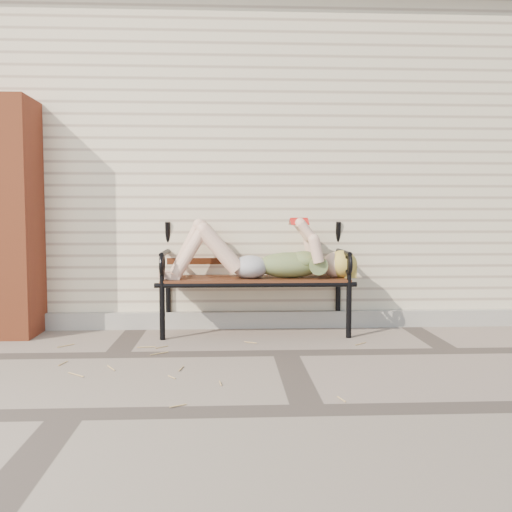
{
  "coord_description": "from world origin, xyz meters",
  "views": [
    {
      "loc": [
        -0.42,
        -4.16,
        1.02
      ],
      "look_at": [
        -0.19,
        0.63,
        0.68
      ],
      "focal_mm": 40.0,
      "sensor_mm": 36.0,
      "label": 1
    }
  ],
  "objects": [
    {
      "name": "foundation_strip",
      "position": [
        0.0,
        0.97,
        0.07
      ],
      "size": [
        8.0,
        0.1,
        0.15
      ],
      "primitive_type": "cube",
      "color": "#A5A195",
      "rests_on": "ground"
    },
    {
      "name": "reading_woman",
      "position": [
        -0.18,
        0.71,
        0.68
      ],
      "size": [
        1.66,
        0.38,
        0.52
      ],
      "color": "#0B384E",
      "rests_on": "ground"
    },
    {
      "name": "ground",
      "position": [
        0.0,
        0.0,
        0.0
      ],
      "size": [
        80.0,
        80.0,
        0.0
      ],
      "primitive_type": "plane",
      "color": "#77675B",
      "rests_on": "ground"
    },
    {
      "name": "house_roof",
      "position": [
        0.0,
        3.0,
        3.15
      ],
      "size": [
        8.3,
        4.3,
        0.3
      ],
      "primitive_type": "cube",
      "color": "#473A33",
      "rests_on": "house_wall"
    },
    {
      "name": "brick_pillar",
      "position": [
        -2.3,
        0.75,
        1.0
      ],
      "size": [
        0.5,
        0.5,
        2.0
      ],
      "primitive_type": "cube",
      "color": "#A44625",
      "rests_on": "ground"
    },
    {
      "name": "garden_bench",
      "position": [
        -0.19,
        0.85,
        0.64
      ],
      "size": [
        1.76,
        0.7,
        1.14
      ],
      "color": "black",
      "rests_on": "ground"
    },
    {
      "name": "straw_scatter",
      "position": [
        -0.36,
        -0.34,
        0.01
      ],
      "size": [
        2.77,
        1.42,
        0.01
      ],
      "color": "tan",
      "rests_on": "ground"
    },
    {
      "name": "house_wall",
      "position": [
        0.0,
        3.0,
        1.5
      ],
      "size": [
        8.0,
        4.0,
        3.0
      ],
      "primitive_type": "cube",
      "color": "beige",
      "rests_on": "ground"
    }
  ]
}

